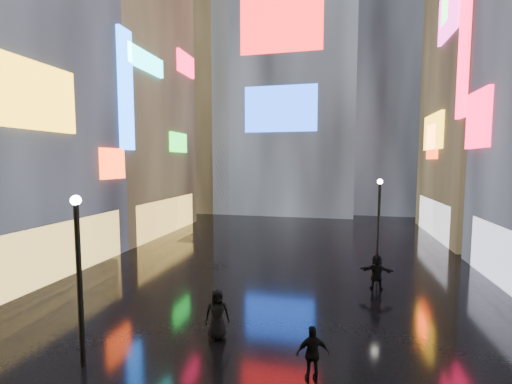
% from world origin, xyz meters
% --- Properties ---
extents(ground, '(140.00, 140.00, 0.00)m').
position_xyz_m(ground, '(0.00, 20.00, 0.00)').
color(ground, black).
rests_on(ground, ground).
extents(building_left_far, '(10.28, 12.00, 22.00)m').
position_xyz_m(building_left_far, '(-15.98, 26.00, 10.98)').
color(building_left_far, black).
rests_on(building_left_far, ground).
extents(building_right_far, '(10.28, 12.00, 28.00)m').
position_xyz_m(building_right_far, '(15.98, 30.00, 13.98)').
color(building_right_far, black).
rests_on(building_right_far, ground).
extents(tower_main, '(16.00, 14.20, 42.00)m').
position_xyz_m(tower_main, '(-3.00, 43.97, 21.01)').
color(tower_main, black).
rests_on(tower_main, ground).
extents(tower_flank_right, '(12.00, 12.00, 34.00)m').
position_xyz_m(tower_flank_right, '(9.00, 46.00, 17.00)').
color(tower_flank_right, black).
rests_on(tower_flank_right, ground).
extents(tower_flank_left, '(10.00, 10.00, 26.00)m').
position_xyz_m(tower_flank_left, '(-14.00, 42.00, 13.00)').
color(tower_flank_left, black).
rests_on(tower_flank_left, ground).
extents(lamp_near, '(0.30, 0.30, 5.20)m').
position_xyz_m(lamp_near, '(-4.37, 7.56, 2.94)').
color(lamp_near, black).
rests_on(lamp_near, ground).
extents(lamp_far, '(0.30, 0.30, 5.20)m').
position_xyz_m(lamp_far, '(5.49, 19.62, 2.94)').
color(lamp_far, black).
rests_on(lamp_far, ground).
extents(pedestrian_3, '(0.99, 0.62, 1.58)m').
position_xyz_m(pedestrian_3, '(2.47, 8.41, 0.79)').
color(pedestrian_3, black).
rests_on(pedestrian_3, ground).
extents(pedestrian_4, '(1.02, 0.89, 1.76)m').
position_xyz_m(pedestrian_4, '(-0.93, 10.00, 0.88)').
color(pedestrian_4, black).
rests_on(pedestrian_4, ground).
extents(pedestrian_5, '(1.61, 0.56, 1.72)m').
position_xyz_m(pedestrian_5, '(5.04, 16.09, 0.86)').
color(pedestrian_5, black).
rests_on(pedestrian_5, ground).
extents(umbrella_2, '(1.32, 1.31, 0.93)m').
position_xyz_m(umbrella_2, '(-0.93, 10.00, 2.23)').
color(umbrella_2, black).
rests_on(umbrella_2, pedestrian_4).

